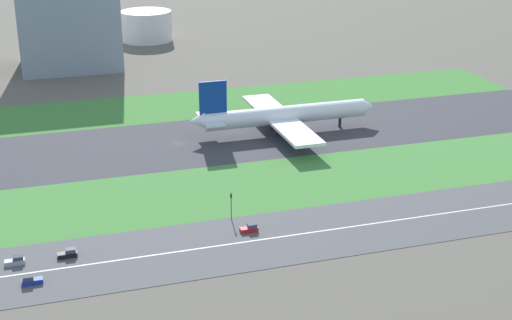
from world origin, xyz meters
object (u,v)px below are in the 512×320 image
(airliner, at_px, (281,115))
(car_1, at_px, (16,261))
(car_2, at_px, (31,280))
(car_3, at_px, (68,254))
(car_5, at_px, (250,228))
(hangar_building, at_px, (66,7))
(fuel_tank_centre, at_px, (146,26))
(fuel_tank_west, at_px, (86,32))
(traffic_light, at_px, (231,204))

(airliner, bearing_deg, car_1, -141.91)
(car_2, relative_size, car_1, 1.00)
(car_3, distance_m, car_1, 11.53)
(car_2, height_order, car_5, same)
(airliner, height_order, car_3, airliner)
(hangar_building, xyz_separation_m, fuel_tank_centre, (42.02, 45.00, -19.18))
(hangar_building, bearing_deg, airliner, -62.44)
(fuel_tank_west, bearing_deg, car_2, -98.63)
(car_3, relative_size, fuel_tank_west, 0.25)
(airliner, xyz_separation_m, hangar_building, (-59.50, 114.00, 20.51))
(car_2, distance_m, traffic_light, 52.77)
(car_2, bearing_deg, car_5, -169.09)
(fuel_tank_centre, bearing_deg, hangar_building, -133.04)
(car_3, relative_size, traffic_light, 0.61)
(car_1, distance_m, hangar_building, 185.83)
(airliner, xyz_separation_m, car_5, (-31.84, -68.00, -5.31))
(car_5, xyz_separation_m, fuel_tank_centre, (14.36, 227.00, 6.64))
(airliner, bearing_deg, car_2, -137.03)
(car_1, relative_size, traffic_light, 0.61)
(airliner, distance_m, traffic_light, 69.12)
(airliner, bearing_deg, fuel_tank_west, 106.72)
(car_1, height_order, car_5, same)
(car_3, distance_m, car_5, 43.36)
(hangar_building, height_order, fuel_tank_centre, hangar_building)
(airliner, xyz_separation_m, fuel_tank_centre, (-17.48, 159.00, 1.33))
(traffic_light, relative_size, fuel_tank_centre, 0.28)
(car_3, distance_m, fuel_tank_centre, 234.32)
(airliner, xyz_separation_m, car_1, (-86.74, -68.00, -5.31))
(car_3, height_order, traffic_light, traffic_light)
(car_3, distance_m, fuel_tank_west, 228.71)
(fuel_tank_centre, bearing_deg, fuel_tank_west, 180.00)
(airliner, bearing_deg, traffic_light, -119.72)
(airliner, bearing_deg, hangar_building, 117.56)
(car_1, height_order, fuel_tank_west, fuel_tank_west)
(airliner, bearing_deg, car_5, -115.09)
(hangar_building, bearing_deg, car_2, -97.19)
(car_2, bearing_deg, traffic_light, -160.02)
(airliner, distance_m, car_3, 101.53)
(car_2, distance_m, car_3, 13.15)
(car_1, relative_size, fuel_tank_centre, 0.17)
(hangar_building, bearing_deg, car_5, -81.36)
(car_2, height_order, hangar_building, hangar_building)
(fuel_tank_west, bearing_deg, car_5, -85.99)
(hangar_building, bearing_deg, fuel_tank_centre, 46.96)
(car_2, relative_size, fuel_tank_centre, 0.17)
(car_3, bearing_deg, car_2, -130.49)
(car_5, bearing_deg, car_3, 180.00)
(car_3, relative_size, car_1, 1.00)
(car_3, distance_m, traffic_light, 41.86)
(car_1, distance_m, traffic_light, 53.20)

